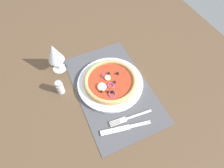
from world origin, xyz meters
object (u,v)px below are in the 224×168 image
(fork, at_px, (129,118))
(knife, at_px, (125,128))
(plate, at_px, (111,83))
(wine_glass, at_px, (54,54))
(pepper_shaker, at_px, (60,87))
(pizza, at_px, (110,81))

(fork, bearing_deg, knife, 50.21)
(plate, height_order, wine_glass, wine_glass)
(wine_glass, relative_size, pepper_shaker, 2.22)
(wine_glass, bearing_deg, pepper_shaker, 167.90)
(fork, height_order, wine_glass, wine_glass)
(pizza, relative_size, knife, 1.17)
(knife, relative_size, wine_glass, 1.34)
(pepper_shaker, bearing_deg, plate, -104.54)
(knife, bearing_deg, plate, -87.79)
(pizza, distance_m, pepper_shaker, 0.22)
(plate, xyz_separation_m, wine_glass, (0.18, 0.18, 0.09))
(knife, xyz_separation_m, wine_glass, (0.40, 0.15, 0.09))
(fork, relative_size, wine_glass, 1.21)
(pizza, relative_size, wine_glass, 1.57)
(pizza, relative_size, fork, 1.30)
(pizza, relative_size, pepper_shaker, 3.49)
(pepper_shaker, bearing_deg, knife, -146.18)
(fork, height_order, knife, knife)
(plate, relative_size, pepper_shaker, 4.36)
(pizza, bearing_deg, plate, -62.30)
(plate, relative_size, wine_glass, 1.96)
(plate, distance_m, pizza, 0.02)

